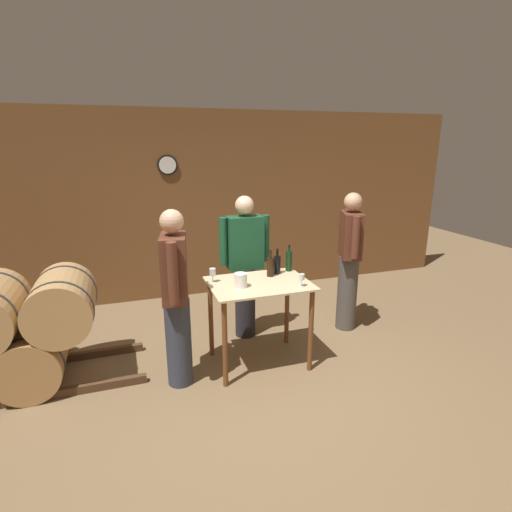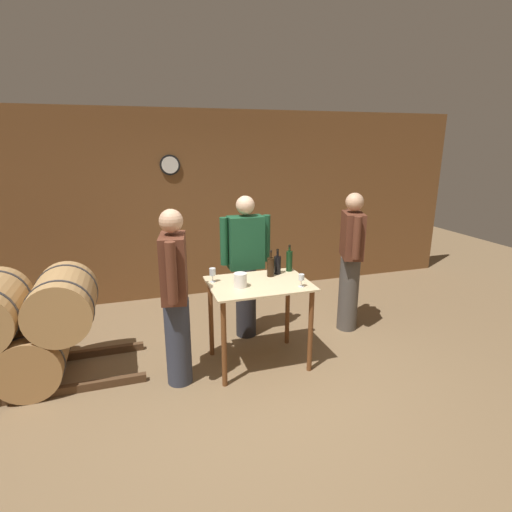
# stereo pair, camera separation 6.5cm
# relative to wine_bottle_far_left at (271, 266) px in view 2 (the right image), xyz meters

# --- Properties ---
(ground_plane) EXTENTS (14.00, 14.00, 0.00)m
(ground_plane) POSITION_rel_wine_bottle_far_left_xyz_m (-0.36, -0.64, -1.00)
(ground_plane) COLOR brown
(back_wall) EXTENTS (8.40, 0.08, 2.70)m
(back_wall) POSITION_rel_wine_bottle_far_left_xyz_m (-0.36, 2.05, 0.35)
(back_wall) COLOR brown
(back_wall) RESTS_ON ground_plane
(barrel_rack) EXTENTS (2.62, 0.81, 1.09)m
(barrel_rack) POSITION_rel_wine_bottle_far_left_xyz_m (-2.49, 0.18, -0.47)
(barrel_rack) COLOR #4C331E
(barrel_rack) RESTS_ON ground_plane
(tasting_table) EXTENTS (1.00, 0.73, 0.89)m
(tasting_table) POSITION_rel_wine_bottle_far_left_xyz_m (-0.18, -0.15, -0.28)
(tasting_table) COLOR beige
(tasting_table) RESTS_ON ground_plane
(wine_bottle_far_left) EXTENTS (0.07, 0.07, 0.28)m
(wine_bottle_far_left) POSITION_rel_wine_bottle_far_left_xyz_m (0.00, 0.00, 0.00)
(wine_bottle_far_left) COLOR black
(wine_bottle_far_left) RESTS_ON tasting_table
(wine_bottle_left) EXTENTS (0.07, 0.07, 0.27)m
(wine_bottle_left) POSITION_rel_wine_bottle_far_left_xyz_m (0.10, 0.05, -0.00)
(wine_bottle_left) COLOR black
(wine_bottle_left) RESTS_ON tasting_table
(wine_bottle_center) EXTENTS (0.07, 0.07, 0.29)m
(wine_bottle_center) POSITION_rel_wine_bottle_far_left_xyz_m (0.25, 0.11, 0.01)
(wine_bottle_center) COLOR black
(wine_bottle_center) RESTS_ON tasting_table
(wine_glass_near_left) EXTENTS (0.06, 0.06, 0.14)m
(wine_glass_near_left) POSITION_rel_wine_bottle_far_left_xyz_m (-0.61, 0.01, -0.00)
(wine_glass_near_left) COLOR silver
(wine_glass_near_left) RESTS_ON tasting_table
(wine_glass_near_center) EXTENTS (0.06, 0.06, 0.13)m
(wine_glass_near_center) POSITION_rel_wine_bottle_far_left_xyz_m (0.18, -0.39, -0.02)
(wine_glass_near_center) COLOR silver
(wine_glass_near_center) RESTS_ON tasting_table
(ice_bucket) EXTENTS (0.13, 0.13, 0.14)m
(ice_bucket) POSITION_rel_wine_bottle_far_left_xyz_m (-0.39, -0.22, -0.04)
(ice_bucket) COLOR white
(ice_bucket) RESTS_ON tasting_table
(person_host) EXTENTS (0.59, 0.24, 1.68)m
(person_host) POSITION_rel_wine_bottle_far_left_xyz_m (-0.13, 0.50, -0.11)
(person_host) COLOR #232328
(person_host) RESTS_ON ground_plane
(person_visitor_with_scarf) EXTENTS (0.29, 0.58, 1.69)m
(person_visitor_with_scarf) POSITION_rel_wine_bottle_far_left_xyz_m (-1.02, -0.26, -0.10)
(person_visitor_with_scarf) COLOR #333847
(person_visitor_with_scarf) RESTS_ON ground_plane
(person_visitor_bearded) EXTENTS (0.34, 0.56, 1.69)m
(person_visitor_bearded) POSITION_rel_wine_bottle_far_left_xyz_m (1.12, 0.28, -0.11)
(person_visitor_bearded) COLOR #4C4742
(person_visitor_bearded) RESTS_ON ground_plane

